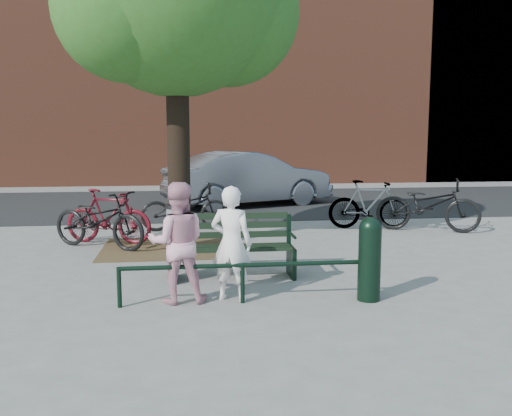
{
  "coord_description": "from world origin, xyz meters",
  "views": [
    {
      "loc": [
        -0.67,
        -8.05,
        2.15
      ],
      "look_at": [
        0.44,
        1.0,
        0.89
      ],
      "focal_mm": 40.0,
      "sensor_mm": 36.0,
      "label": 1
    }
  ],
  "objects": [
    {
      "name": "bicycle_a",
      "position": [
        -2.25,
        2.38,
        0.52
      ],
      "size": [
        2.06,
        1.65,
        1.05
      ],
      "primitive_type": "imported",
      "rotation": [
        0.0,
        0.0,
        1.01
      ],
      "color": "black",
      "rests_on": "ground"
    },
    {
      "name": "bicycle_b",
      "position": [
        -2.15,
        2.82,
        0.52
      ],
      "size": [
        1.79,
        1.04,
        1.04
      ],
      "primitive_type": "imported",
      "rotation": [
        0.0,
        0.0,
        1.23
      ],
      "color": "#520B15",
      "rests_on": "ground"
    },
    {
      "name": "dirt_pit",
      "position": [
        -1.0,
        2.2,
        0.01
      ],
      "size": [
        2.4,
        2.0,
        0.02
      ],
      "primitive_type": "cube",
      "color": "brown",
      "rests_on": "ground"
    },
    {
      "name": "road",
      "position": [
        0.0,
        8.5,
        0.01
      ],
      "size": [
        40.0,
        7.0,
        0.01
      ],
      "primitive_type": "cube",
      "color": "black",
      "rests_on": "ground"
    },
    {
      "name": "park_bench",
      "position": [
        -0.0,
        0.08,
        0.48
      ],
      "size": [
        1.74,
        0.54,
        0.97
      ],
      "color": "black",
      "rests_on": "ground"
    },
    {
      "name": "bicycle_c",
      "position": [
        -0.69,
        4.07,
        0.5
      ],
      "size": [
        1.95,
        0.8,
        1.0
      ],
      "primitive_type": "imported",
      "rotation": [
        0.0,
        0.0,
        1.64
      ],
      "color": "black",
      "rests_on": "ground"
    },
    {
      "name": "litter_bin",
      "position": [
        -0.85,
        2.0,
        0.42
      ],
      "size": [
        0.4,
        0.4,
        0.83
      ],
      "color": "gray",
      "rests_on": "ground"
    },
    {
      "name": "guard_railing",
      "position": [
        0.0,
        -1.2,
        0.4
      ],
      "size": [
        3.06,
        0.06,
        0.51
      ],
      "color": "black",
      "rests_on": "ground"
    },
    {
      "name": "bicycle_e",
      "position": [
        4.39,
        3.34,
        0.56
      ],
      "size": [
        2.26,
        1.53,
        1.12
      ],
      "primitive_type": "imported",
      "rotation": [
        0.0,
        0.0,
        1.17
      ],
      "color": "black",
      "rests_on": "ground"
    },
    {
      "name": "person_right",
      "position": [
        -0.79,
        -1.05,
        0.76
      ],
      "size": [
        0.75,
        0.59,
        1.51
      ],
      "primitive_type": "imported",
      "rotation": [
        0.0,
        0.0,
        3.16
      ],
      "color": "pink",
      "rests_on": "ground"
    },
    {
      "name": "bollard",
      "position": [
        1.6,
        -1.27,
        0.57
      ],
      "size": [
        0.29,
        0.29,
        1.07
      ],
      "color": "black",
      "rests_on": "ground"
    },
    {
      "name": "parked_car",
      "position": [
        1.06,
        7.82,
        0.77
      ],
      "size": [
        4.94,
        3.2,
        1.54
      ],
      "primitive_type": "imported",
      "rotation": [
        0.0,
        0.0,
        1.94
      ],
      "color": "slate",
      "rests_on": "ground"
    },
    {
      "name": "person_left",
      "position": [
        -0.12,
        -1.05,
        0.73
      ],
      "size": [
        0.62,
        0.52,
        1.46
      ],
      "primitive_type": "imported",
      "rotation": [
        0.0,
        0.0,
        2.77
      ],
      "color": "white",
      "rests_on": "ground"
    },
    {
      "name": "townhouse_row",
      "position": [
        0.17,
        16.0,
        6.25
      ],
      "size": [
        45.0,
        4.0,
        14.0
      ],
      "color": "brown",
      "rests_on": "ground"
    },
    {
      "name": "bicycle_d",
      "position": [
        3.26,
        3.79,
        0.53
      ],
      "size": [
        1.82,
        0.78,
        1.06
      ],
      "primitive_type": "imported",
      "rotation": [
        0.0,
        0.0,
        1.4
      ],
      "color": "gray",
      "rests_on": "ground"
    },
    {
      "name": "ground",
      "position": [
        0.0,
        0.0,
        0.0
      ],
      "size": [
        90.0,
        90.0,
        0.0
      ],
      "primitive_type": "plane",
      "color": "gray",
      "rests_on": "ground"
    }
  ]
}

